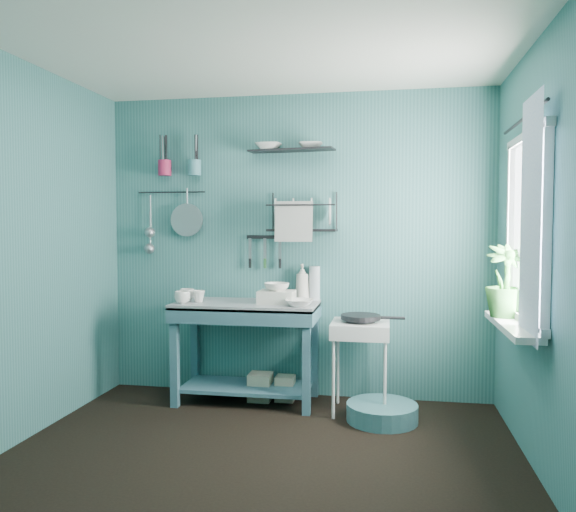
% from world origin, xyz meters
% --- Properties ---
extents(floor, '(3.20, 3.20, 0.00)m').
position_xyz_m(floor, '(0.00, 0.00, 0.00)').
color(floor, black).
rests_on(floor, ground).
extents(ceiling, '(3.20, 3.20, 0.00)m').
position_xyz_m(ceiling, '(0.00, 0.00, 2.50)').
color(ceiling, silver).
rests_on(ceiling, ground).
extents(wall_back, '(3.20, 0.00, 3.20)m').
position_xyz_m(wall_back, '(0.00, 1.50, 1.25)').
color(wall_back, '#366F6D').
rests_on(wall_back, ground).
extents(wall_front, '(3.20, 0.00, 3.20)m').
position_xyz_m(wall_front, '(0.00, -1.50, 1.25)').
color(wall_front, '#366F6D').
rests_on(wall_front, ground).
extents(wall_left, '(0.00, 3.00, 3.00)m').
position_xyz_m(wall_left, '(-1.60, 0.00, 1.25)').
color(wall_left, '#366F6D').
rests_on(wall_left, ground).
extents(wall_right, '(0.00, 3.00, 3.00)m').
position_xyz_m(wall_right, '(1.60, 0.00, 1.25)').
color(wall_right, '#366F6D').
rests_on(wall_right, ground).
extents(work_counter, '(1.17, 0.64, 0.81)m').
position_xyz_m(work_counter, '(-0.35, 1.23, 0.40)').
color(work_counter, '#356170').
rests_on(work_counter, floor).
extents(mug_left, '(0.12, 0.12, 0.10)m').
position_xyz_m(mug_left, '(-0.83, 1.07, 0.85)').
color(mug_left, white).
rests_on(mug_left, work_counter).
extents(mug_mid, '(0.14, 0.14, 0.09)m').
position_xyz_m(mug_mid, '(-0.73, 1.17, 0.85)').
color(mug_mid, white).
rests_on(mug_mid, work_counter).
extents(mug_right, '(0.17, 0.17, 0.10)m').
position_xyz_m(mug_right, '(-0.85, 1.23, 0.85)').
color(mug_right, white).
rests_on(mug_right, work_counter).
extents(wash_tub, '(0.28, 0.22, 0.10)m').
position_xyz_m(wash_tub, '(-0.10, 1.21, 0.86)').
color(wash_tub, silver).
rests_on(wash_tub, work_counter).
extents(tub_bowl, '(0.20, 0.19, 0.06)m').
position_xyz_m(tub_bowl, '(-0.10, 1.21, 0.94)').
color(tub_bowl, white).
rests_on(tub_bowl, wash_tub).
extents(soap_bottle, '(0.12, 0.12, 0.30)m').
position_xyz_m(soap_bottle, '(0.07, 1.43, 0.96)').
color(soap_bottle, silver).
rests_on(soap_bottle, work_counter).
extents(water_bottle, '(0.09, 0.09, 0.28)m').
position_xyz_m(water_bottle, '(0.17, 1.45, 0.95)').
color(water_bottle, silver).
rests_on(water_bottle, work_counter).
extents(counter_bowl, '(0.22, 0.22, 0.05)m').
position_xyz_m(counter_bowl, '(0.10, 1.08, 0.83)').
color(counter_bowl, white).
rests_on(counter_bowl, work_counter).
extents(hotplate_stand, '(0.48, 0.48, 0.69)m').
position_xyz_m(hotplate_stand, '(0.56, 1.13, 0.35)').
color(hotplate_stand, silver).
rests_on(hotplate_stand, floor).
extents(frying_pan, '(0.30, 0.30, 0.03)m').
position_xyz_m(frying_pan, '(0.56, 1.13, 0.73)').
color(frying_pan, black).
rests_on(frying_pan, hotplate_stand).
extents(knife_strip, '(0.32, 0.06, 0.03)m').
position_xyz_m(knife_strip, '(-0.25, 1.47, 1.32)').
color(knife_strip, black).
rests_on(knife_strip, wall_back).
extents(dish_rack, '(0.57, 0.28, 0.32)m').
position_xyz_m(dish_rack, '(0.08, 1.37, 1.53)').
color(dish_rack, black).
rests_on(dish_rack, wall_back).
extents(upper_shelf, '(0.72, 0.27, 0.01)m').
position_xyz_m(upper_shelf, '(-0.02, 1.40, 2.03)').
color(upper_shelf, black).
rests_on(upper_shelf, wall_back).
extents(shelf_bowl_left, '(0.22, 0.22, 0.05)m').
position_xyz_m(shelf_bowl_left, '(-0.21, 1.40, 2.09)').
color(shelf_bowl_left, white).
rests_on(shelf_bowl_left, upper_shelf).
extents(shelf_bowl_right, '(0.21, 0.21, 0.05)m').
position_xyz_m(shelf_bowl_right, '(0.14, 1.40, 2.06)').
color(shelf_bowl_right, white).
rests_on(shelf_bowl_right, upper_shelf).
extents(utensil_cup_magenta, '(0.11, 0.11, 0.13)m').
position_xyz_m(utensil_cup_magenta, '(-1.11, 1.42, 1.91)').
color(utensil_cup_magenta, '#B6214D').
rests_on(utensil_cup_magenta, wall_back).
extents(utensil_cup_teal, '(0.11, 0.11, 0.13)m').
position_xyz_m(utensil_cup_teal, '(-0.85, 1.42, 1.90)').
color(utensil_cup_teal, teal).
rests_on(utensil_cup_teal, wall_back).
extents(colander, '(0.28, 0.03, 0.28)m').
position_xyz_m(colander, '(-0.93, 1.45, 1.47)').
color(colander, '#989BA0').
rests_on(colander, wall_back).
extents(ladle_outer, '(0.01, 0.01, 0.30)m').
position_xyz_m(ladle_outer, '(-1.26, 1.46, 1.53)').
color(ladle_outer, '#989BA0').
rests_on(ladle_outer, wall_back).
extents(ladle_inner, '(0.01, 0.01, 0.30)m').
position_xyz_m(ladle_inner, '(-1.27, 1.46, 1.39)').
color(ladle_inner, '#989BA0').
rests_on(ladle_inner, wall_back).
extents(hook_rail, '(0.60, 0.01, 0.01)m').
position_xyz_m(hook_rail, '(-1.07, 1.47, 1.71)').
color(hook_rail, black).
rests_on(hook_rail, wall_back).
extents(window_glass, '(0.00, 1.10, 1.10)m').
position_xyz_m(window_glass, '(1.59, 0.45, 1.40)').
color(window_glass, white).
rests_on(window_glass, wall_right).
extents(windowsill, '(0.16, 0.95, 0.04)m').
position_xyz_m(windowsill, '(1.50, 0.45, 0.81)').
color(windowsill, silver).
rests_on(windowsill, wall_right).
extents(curtain, '(0.00, 1.35, 1.35)m').
position_xyz_m(curtain, '(1.52, 0.15, 1.45)').
color(curtain, white).
rests_on(curtain, wall_right).
extents(curtain_rod, '(0.02, 1.05, 0.02)m').
position_xyz_m(curtain_rod, '(1.54, 0.45, 2.05)').
color(curtain_rod, black).
rests_on(curtain_rod, wall_right).
extents(potted_plant, '(0.33, 0.33, 0.47)m').
position_xyz_m(potted_plant, '(1.50, 0.67, 1.06)').
color(potted_plant, '#2F712D').
rests_on(potted_plant, windowsill).
extents(storage_tin_large, '(0.18, 0.18, 0.22)m').
position_xyz_m(storage_tin_large, '(-0.25, 1.28, 0.11)').
color(storage_tin_large, tan).
rests_on(storage_tin_large, floor).
extents(storage_tin_small, '(0.15, 0.15, 0.20)m').
position_xyz_m(storage_tin_small, '(-0.05, 1.31, 0.10)').
color(storage_tin_small, tan).
rests_on(storage_tin_small, floor).
extents(floor_basin, '(0.51, 0.51, 0.13)m').
position_xyz_m(floor_basin, '(0.73, 0.95, 0.07)').
color(floor_basin, teal).
rests_on(floor_basin, floor).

